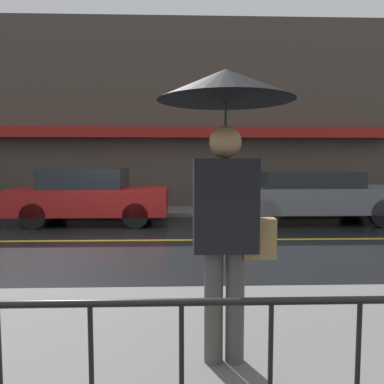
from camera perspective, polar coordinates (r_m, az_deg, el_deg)
The scene contains 8 objects.
ground_plane at distance 7.96m, azimuth -10.87°, elevation -7.28°, with size 80.00×80.00×0.00m, color black.
sidewalk_near at distance 3.55m, azimuth -23.91°, elevation -22.13°, with size 28.00×3.04×0.11m.
sidewalk_far at distance 12.05m, azimuth -7.78°, elevation -2.92°, with size 28.00×1.90×0.11m.
lane_marking at distance 7.96m, azimuth -10.87°, elevation -7.25°, with size 25.20×0.12×0.01m.
building_storefront at distance 13.11m, azimuth -7.44°, elevation 11.49°, with size 28.00×0.85×6.48m.
pedestrian at distance 2.76m, azimuth 5.24°, elevation 7.66°, with size 1.00×1.00×2.18m.
car_red at distance 10.24m, azimuth -15.20°, elevation -0.52°, with size 3.98×1.81×1.45m.
car_grey at distance 10.59m, azimuth 17.74°, elevation -0.45°, with size 4.78×1.89×1.38m.
Camera 1 is at (1.23, -7.69, 1.63)m, focal length 35.00 mm.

